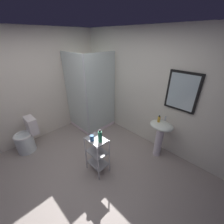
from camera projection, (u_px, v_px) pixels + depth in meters
ground_plane at (81, 179)px, 2.64m from camera, size 4.20×4.20×0.02m
wall_back at (146, 89)px, 3.20m from camera, size 4.20×0.14×2.50m
wall_left at (28, 89)px, 3.21m from camera, size 0.10×4.20×2.50m
shower_stall at (91, 112)px, 3.96m from camera, size 0.92×0.92×2.00m
pedestal_sink at (160, 133)px, 2.91m from camera, size 0.46×0.37×0.81m
sink_faucet at (165, 118)px, 2.85m from camera, size 0.03×0.03×0.10m
toilet at (27, 138)px, 3.18m from camera, size 0.37×0.49×0.76m
storage_cart at (97, 152)px, 2.61m from camera, size 0.38×0.28×0.74m
hand_soap_bottle at (159, 119)px, 2.81m from camera, size 0.05×0.05×0.14m
body_wash_bottle_green at (100, 136)px, 2.37m from camera, size 0.07×0.07×0.23m
rinse_cup at (92, 138)px, 2.42m from camera, size 0.07×0.07×0.10m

